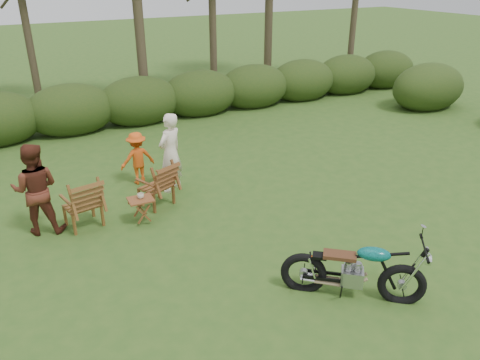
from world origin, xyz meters
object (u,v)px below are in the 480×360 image
lawn_chair_right (157,205)px  lawn_chair_left (85,225)px  motorcycle (350,295)px  cup (141,196)px  side_table (142,211)px  adult_b (44,231)px  adult_a (173,190)px  child (140,182)px

lawn_chair_right → lawn_chair_left: (-1.44, -0.15, 0.00)m
motorcycle → cup: bearing=159.4°
motorcycle → side_table: motorcycle is taller
lawn_chair_right → cup: bearing=25.2°
side_table → adult_b: (-1.67, 0.54, -0.24)m
side_table → lawn_chair_left: bearing=158.4°
motorcycle → side_table: bearing=159.7°
adult_a → lawn_chair_right: bearing=15.1°
lawn_chair_left → child: 1.98m
cup → adult_b: 1.84m
side_table → adult_b: 1.77m
motorcycle → lawn_chair_left: 4.89m
lawn_chair_right → lawn_chair_left: lawn_chair_left is taller
adult_b → child: 2.46m
lawn_chair_right → adult_a: size_ratio=0.56×
side_table → adult_b: size_ratio=0.29×
motorcycle → lawn_chair_right: 4.31m
side_table → child: (0.48, 1.74, -0.24)m
side_table → adult_a: adult_a is taller
cup → adult_a: (0.98, 1.02, -0.53)m
side_table → child: size_ratio=0.42×
lawn_chair_right → cup: 0.86m
lawn_chair_right → adult_b: bearing=-23.2°
adult_b → lawn_chair_left: bearing=-173.9°
side_table → adult_b: adult_b is taller
motorcycle → lawn_chair_right: (-1.53, 4.03, 0.00)m
side_table → adult_a: (0.99, 1.05, -0.24)m
motorcycle → child: 5.44m
lawn_chair_left → motorcycle: bearing=116.7°
lawn_chair_left → side_table: bearing=147.6°
side_table → child: bearing=74.5°
side_table → cup: (0.01, 0.02, 0.29)m
cup → lawn_chair_left: bearing=159.7°
lawn_chair_right → adult_a: 0.74m
lawn_chair_left → child: size_ratio=0.84×
adult_b → child: bearing=-132.7°
lawn_chair_left → child: child is taller
lawn_chair_right → lawn_chair_left: 1.45m
motorcycle → adult_a: bearing=142.4°
cup → child: bearing=74.7°
motorcycle → lawn_chair_left: motorcycle is taller
motorcycle → cup: cup is taller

